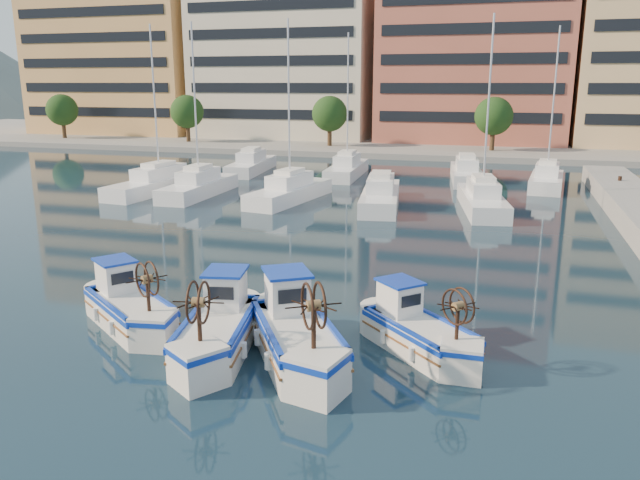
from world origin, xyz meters
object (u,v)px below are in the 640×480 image
Objects in this scene: fishing_boat_c at (296,332)px; fishing_boat_d at (417,330)px; fishing_boat_a at (128,305)px; fishing_boat_b at (219,326)px.

fishing_boat_c is 1.27× the size of fishing_boat_d.
fishing_boat_b reaches higher than fishing_boat_a.
fishing_boat_a is 1.10× the size of fishing_boat_d.
fishing_boat_c is at bearing -61.54° from fishing_boat_a.
fishing_boat_c is (2.34, 0.10, 0.05)m from fishing_boat_b.
fishing_boat_b is at bearing 150.75° from fishing_boat_c.
fishing_boat_c reaches higher than fishing_boat_b.
fishing_boat_a is at bearing 138.59° from fishing_boat_d.
fishing_boat_b is 1.20× the size of fishing_boat_d.
fishing_boat_a is 6.00m from fishing_boat_c.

